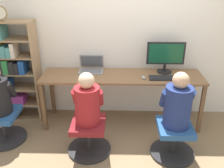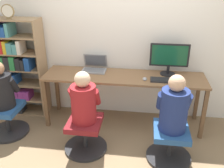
{
  "view_description": "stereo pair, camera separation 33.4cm",
  "coord_description": "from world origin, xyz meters",
  "px_view_note": "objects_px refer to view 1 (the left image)",
  "views": [
    {
      "loc": [
        -0.06,
        -2.98,
        2.12
      ],
      "look_at": [
        -0.14,
        0.06,
        0.73
      ],
      "focal_mm": 40.0,
      "sensor_mm": 36.0,
      "label": 1
    },
    {
      "loc": [
        0.27,
        -2.95,
        2.12
      ],
      "look_at": [
        -0.14,
        0.06,
        0.73
      ],
      "focal_mm": 40.0,
      "sensor_mm": 36.0,
      "label": 2
    }
  ],
  "objects_px": {
    "laptop": "(91,68)",
    "person_at_monitor": "(178,103)",
    "desktop_monitor": "(166,56)",
    "office_chair_right": "(89,136)",
    "desk_clock": "(0,13)",
    "keyboard": "(165,78)",
    "office_chair_left": "(173,139)",
    "bookshelf": "(8,73)",
    "person_at_laptop": "(87,102)",
    "office_chair_side": "(4,126)"
  },
  "relations": [
    {
      "from": "laptop",
      "to": "person_at_monitor",
      "type": "height_order",
      "value": "person_at_monitor"
    },
    {
      "from": "desktop_monitor",
      "to": "office_chair_right",
      "type": "height_order",
      "value": "desktop_monitor"
    },
    {
      "from": "desk_clock",
      "to": "keyboard",
      "type": "bearing_deg",
      "value": -3.44
    },
    {
      "from": "keyboard",
      "to": "office_chair_left",
      "type": "relative_size",
      "value": 0.79
    },
    {
      "from": "person_at_monitor",
      "to": "desk_clock",
      "type": "distance_m",
      "value": 2.52
    },
    {
      "from": "office_chair_left",
      "to": "keyboard",
      "type": "bearing_deg",
      "value": 94.27
    },
    {
      "from": "laptop",
      "to": "bookshelf",
      "type": "height_order",
      "value": "bookshelf"
    },
    {
      "from": "office_chair_right",
      "to": "bookshelf",
      "type": "bearing_deg",
      "value": 147.8
    },
    {
      "from": "office_chair_right",
      "to": "person_at_monitor",
      "type": "height_order",
      "value": "person_at_monitor"
    },
    {
      "from": "person_at_monitor",
      "to": "office_chair_left",
      "type": "bearing_deg",
      "value": -90.0
    },
    {
      "from": "desktop_monitor",
      "to": "person_at_monitor",
      "type": "height_order",
      "value": "desktop_monitor"
    },
    {
      "from": "office_chair_right",
      "to": "person_at_laptop",
      "type": "distance_m",
      "value": 0.49
    },
    {
      "from": "keyboard",
      "to": "desk_clock",
      "type": "height_order",
      "value": "desk_clock"
    },
    {
      "from": "keyboard",
      "to": "office_chair_left",
      "type": "bearing_deg",
      "value": -85.73
    },
    {
      "from": "office_chair_side",
      "to": "keyboard",
      "type": "bearing_deg",
      "value": 10.0
    },
    {
      "from": "desktop_monitor",
      "to": "desk_clock",
      "type": "relative_size",
      "value": 2.64
    },
    {
      "from": "keyboard",
      "to": "person_at_laptop",
      "type": "distance_m",
      "value": 1.16
    },
    {
      "from": "desktop_monitor",
      "to": "laptop",
      "type": "xyz_separation_m",
      "value": [
        -1.07,
        0.02,
        -0.19
      ]
    },
    {
      "from": "person_at_laptop",
      "to": "desk_clock",
      "type": "height_order",
      "value": "desk_clock"
    },
    {
      "from": "desktop_monitor",
      "to": "keyboard",
      "type": "bearing_deg",
      "value": -96.23
    },
    {
      "from": "keyboard",
      "to": "office_chair_side",
      "type": "bearing_deg",
      "value": -170.0
    },
    {
      "from": "office_chair_left",
      "to": "person_at_laptop",
      "type": "xyz_separation_m",
      "value": [
        -1.05,
        0.04,
        0.49
      ]
    },
    {
      "from": "keyboard",
      "to": "desk_clock",
      "type": "distance_m",
      "value": 2.35
    },
    {
      "from": "office_chair_left",
      "to": "bookshelf",
      "type": "relative_size",
      "value": 0.36
    },
    {
      "from": "office_chair_left",
      "to": "laptop",
      "type": "bearing_deg",
      "value": 140.88
    },
    {
      "from": "laptop",
      "to": "person_at_laptop",
      "type": "distance_m",
      "value": 0.85
    },
    {
      "from": "keyboard",
      "to": "person_at_monitor",
      "type": "relative_size",
      "value": 0.64
    },
    {
      "from": "person_at_monitor",
      "to": "person_at_laptop",
      "type": "bearing_deg",
      "value": 177.86
    },
    {
      "from": "office_chair_right",
      "to": "person_at_laptop",
      "type": "relative_size",
      "value": 0.85
    },
    {
      "from": "person_at_monitor",
      "to": "keyboard",
      "type": "bearing_deg",
      "value": 94.3
    },
    {
      "from": "desktop_monitor",
      "to": "person_at_monitor",
      "type": "xyz_separation_m",
      "value": [
        0.02,
        -0.86,
        -0.28
      ]
    },
    {
      "from": "office_chair_left",
      "to": "office_chair_side",
      "type": "bearing_deg",
      "value": 173.85
    },
    {
      "from": "office_chair_left",
      "to": "person_at_monitor",
      "type": "xyz_separation_m",
      "value": [
        -0.0,
        0.01,
        0.5
      ]
    },
    {
      "from": "keyboard",
      "to": "office_chair_left",
      "type": "xyz_separation_m",
      "value": [
        0.05,
        -0.62,
        -0.56
      ]
    },
    {
      "from": "bookshelf",
      "to": "office_chair_side",
      "type": "distance_m",
      "value": 0.8
    },
    {
      "from": "desktop_monitor",
      "to": "office_chair_right",
      "type": "bearing_deg",
      "value": -141.26
    },
    {
      "from": "bookshelf",
      "to": "desktop_monitor",
      "type": "bearing_deg",
      "value": 0.93
    },
    {
      "from": "office_chair_left",
      "to": "person_at_monitor",
      "type": "bearing_deg",
      "value": 90.0
    },
    {
      "from": "laptop",
      "to": "office_chair_right",
      "type": "xyz_separation_m",
      "value": [
        0.04,
        -0.85,
        -0.59
      ]
    },
    {
      "from": "keyboard",
      "to": "laptop",
      "type": "bearing_deg",
      "value": 165.9
    },
    {
      "from": "desktop_monitor",
      "to": "bookshelf",
      "type": "relative_size",
      "value": 0.36
    },
    {
      "from": "desktop_monitor",
      "to": "person_at_laptop",
      "type": "bearing_deg",
      "value": -141.42
    },
    {
      "from": "laptop",
      "to": "office_chair_side",
      "type": "distance_m",
      "value": 1.43
    },
    {
      "from": "office_chair_right",
      "to": "office_chair_side",
      "type": "relative_size",
      "value": 1.0
    },
    {
      "from": "laptop",
      "to": "keyboard",
      "type": "bearing_deg",
      "value": -14.1
    },
    {
      "from": "laptop",
      "to": "office_chair_left",
      "type": "height_order",
      "value": "laptop"
    },
    {
      "from": "laptop",
      "to": "person_at_laptop",
      "type": "xyz_separation_m",
      "value": [
        0.04,
        -0.84,
        -0.11
      ]
    },
    {
      "from": "desktop_monitor",
      "to": "office_chair_right",
      "type": "distance_m",
      "value": 1.54
    },
    {
      "from": "person_at_monitor",
      "to": "desk_clock",
      "type": "height_order",
      "value": "desk_clock"
    },
    {
      "from": "person_at_laptop",
      "to": "office_chair_side",
      "type": "height_order",
      "value": "person_at_laptop"
    }
  ]
}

